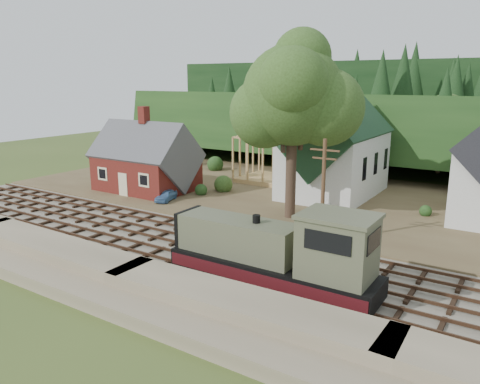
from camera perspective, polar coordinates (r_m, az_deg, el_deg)
The scene contains 16 objects.
ground at distance 34.43m, azimuth -4.56°, elevation -6.97°, with size 140.00×140.00×0.00m, color #384C1E.
embankment at distance 28.70m, azimuth -15.11°, elevation -11.76°, with size 64.00×5.00×1.60m, color #7F7259.
railroad_bed at distance 34.40m, azimuth -4.56°, elevation -6.84°, with size 64.00×11.00×0.16m, color #726B5B.
village_flat at distance 49.25m, azimuth 8.21°, elevation -0.57°, with size 64.00×26.00×0.30m, color brown.
hillside at distance 71.38m, azimuth 16.33°, elevation 3.28°, with size 70.00×28.00×8.00m, color #1E3F19.
ridge at distance 86.68m, azimuth 19.41°, elevation 4.78°, with size 80.00×20.00×12.00m, color black.
depot at distance 51.85m, azimuth -11.37°, elevation 3.47°, with size 10.80×7.41×9.00m.
church at distance 49.05m, azimuth 11.37°, elevation 5.23°, with size 8.40×15.17×13.00m.
timber_frame at distance 54.76m, azimuth 4.37°, elevation 4.28°, with size 8.20×6.20×6.99m.
lattice_tower at distance 59.43m, azimuth 7.31°, elevation 11.49°, with size 3.20×3.20×12.12m.
big_tree at distance 39.75m, azimuth 6.72°, elevation 10.82°, with size 10.90×8.40×14.70m.
telegraph_pole_near at distance 34.17m, azimuth 10.09°, elevation 0.15°, with size 2.20×0.28×8.00m.
locomotive at distance 27.30m, azimuth 4.77°, elevation -7.61°, with size 12.60×3.15×5.02m.
car_blue at distance 47.04m, azimuth -9.01°, elevation -0.39°, with size 1.31×3.25×1.11m, color #5B8DC4.
car_green at distance 59.72m, azimuth -16.17°, elevation 2.19°, with size 1.15×3.31×1.09m, color #83B47C.
patio_set at distance 50.25m, azimuth -11.81°, elevation 2.40°, with size 2.41×2.41×2.68m.
Camera 1 is at (19.70, -25.55, 12.03)m, focal length 35.00 mm.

